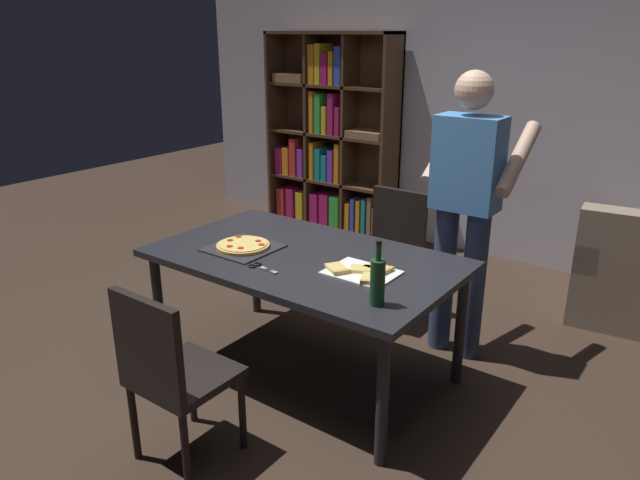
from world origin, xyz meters
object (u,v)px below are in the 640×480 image
person_serving_pizza (466,200)px  chair_near_camera (169,369)px  wine_bottle (378,281)px  dining_table (304,266)px  chair_far_side (391,246)px  pepperoni_pizza_on_tray (243,246)px  kitchen_scissors (260,267)px  bookshelf (330,143)px

person_serving_pizza → chair_near_camera: bearing=-109.0°
person_serving_pizza → wine_bottle: (0.04, -1.08, -0.13)m
dining_table → chair_far_side: (0.00, 1.00, -0.17)m
chair_far_side → chair_near_camera: bearing=-90.0°
chair_far_side → wine_bottle: (0.66, -1.30, 0.36)m
pepperoni_pizza_on_tray → wine_bottle: wine_bottle is taller
chair_far_side → kitchen_scissors: (-0.08, -1.29, 0.24)m
chair_near_camera → pepperoni_pizza_on_tray: 0.98m
chair_far_side → kitchen_scissors: bearing=-93.6°
chair_near_camera → pepperoni_pizza_on_tray: (-0.36, 0.88, 0.25)m
kitchen_scissors → dining_table: bearing=74.3°
chair_far_side → dining_table: bearing=-90.0°
person_serving_pizza → wine_bottle: size_ratio=5.54×
wine_bottle → kitchen_scissors: wine_bottle is taller
dining_table → pepperoni_pizza_on_tray: pepperoni_pizza_on_tray is taller
bookshelf → pepperoni_pizza_on_tray: bearing=-65.3°
person_serving_pizza → kitchen_scissors: 1.30m
bookshelf → pepperoni_pizza_on_tray: 2.76m
chair_near_camera → bookshelf: bookshelf is taller
chair_far_side → bookshelf: size_ratio=0.46×
bookshelf → chair_near_camera: bearing=-66.0°
pepperoni_pizza_on_tray → kitchen_scissors: bearing=-30.5°
kitchen_scissors → bookshelf: bearing=118.1°
wine_bottle → kitchen_scissors: size_ratio=1.61×
dining_table → chair_far_side: bearing=90.0°
dining_table → chair_far_side: chair_far_side is taller
chair_far_side → pepperoni_pizza_on_tray: chair_far_side is taller
bookshelf → wine_bottle: size_ratio=6.17×
chair_far_side → person_serving_pizza: bearing=-19.7°
bookshelf → pepperoni_pizza_on_tray: bookshelf is taller
dining_table → chair_near_camera: (-0.00, -1.00, -0.17)m
person_serving_pizza → pepperoni_pizza_on_tray: 1.35m
bookshelf → wine_bottle: (2.16, -2.68, -0.01)m
pepperoni_pizza_on_tray → kitchen_scissors: (0.27, -0.16, -0.01)m
person_serving_pizza → kitchen_scissors: person_serving_pizza is taller
dining_table → chair_near_camera: bearing=-90.0°
bookshelf → chair_far_side: bearing=-42.4°
dining_table → person_serving_pizza: size_ratio=0.99×
bookshelf → kitchen_scissors: bearing=-61.9°
chair_near_camera → bookshelf: 3.72m
chair_near_camera → kitchen_scissors: (-0.08, 0.71, 0.24)m
person_serving_pizza → pepperoni_pizza_on_tray: (-0.97, -0.91, -0.23)m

